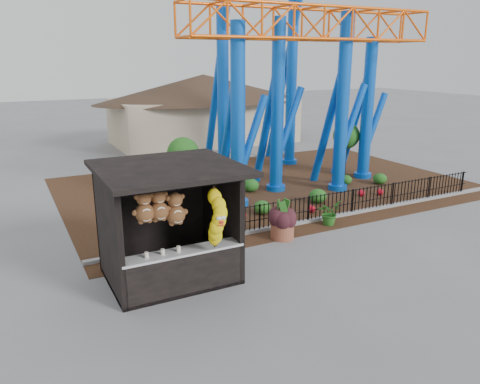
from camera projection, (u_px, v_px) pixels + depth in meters
name	position (u px, v px, depth m)	size (l,w,h in m)	color
ground	(288.00, 271.00, 12.95)	(120.00, 120.00, 0.00)	slate
mulch_bed	(267.00, 186.00, 21.54)	(18.00, 12.00, 0.02)	#331E11
curb	(335.00, 216.00, 17.26)	(18.00, 0.18, 0.12)	gray
prize_booth	(172.00, 227.00, 11.97)	(3.50, 3.40, 3.12)	black
picket_fence	(355.00, 202.00, 17.53)	(12.20, 0.06, 1.00)	black
roller_coaster	(288.00, 40.00, 20.44)	(11.00, 6.37, 10.82)	blue
terracotta_planter	(282.00, 230.00, 15.25)	(0.77, 0.77, 0.59)	brown
planter_foliage	(283.00, 212.00, 15.07)	(0.70, 0.70, 0.64)	#32141A
potted_plant	(329.00, 213.00, 16.46)	(0.80, 0.69, 0.88)	#22601C
landscaping	(308.00, 190.00, 19.82)	(8.42, 4.10, 0.57)	#1F5519
pavilion	(204.00, 97.00, 31.83)	(15.00, 15.00, 4.80)	#BFAD8C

